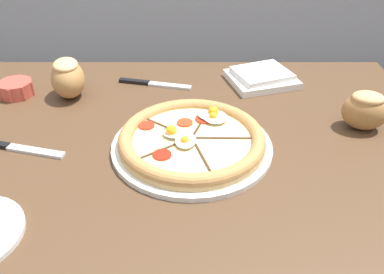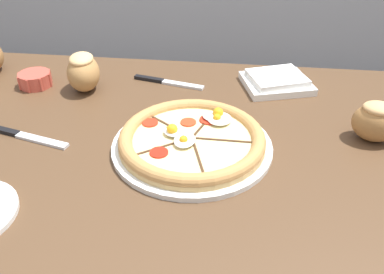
# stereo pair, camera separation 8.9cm
# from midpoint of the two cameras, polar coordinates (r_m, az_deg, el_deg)

# --- Properties ---
(dining_table) EXTENTS (1.35, 0.88, 0.75)m
(dining_table) POSITION_cam_midpoint_polar(r_m,az_deg,el_deg) (1.00, -1.97, -4.88)
(dining_table) COLOR #513823
(dining_table) RESTS_ON ground_plane
(pizza) EXTENTS (0.36, 0.36, 0.05)m
(pizza) POSITION_cam_midpoint_polar(r_m,az_deg,el_deg) (0.89, 2.86, -0.56)
(pizza) COLOR white
(pizza) RESTS_ON dining_table
(ramekin_bowl) EXTENTS (0.10, 0.10, 0.04)m
(ramekin_bowl) POSITION_cam_midpoint_polar(r_m,az_deg,el_deg) (1.23, -19.26, 7.63)
(ramekin_bowl) COLOR #C64C3D
(ramekin_bowl) RESTS_ON dining_table
(napkin_folded) EXTENTS (0.22, 0.20, 0.04)m
(napkin_folded) POSITION_cam_midpoint_polar(r_m,az_deg,el_deg) (1.19, 13.92, 7.53)
(napkin_folded) COLOR white
(napkin_folded) RESTS_ON dining_table
(bread_piece_near) EXTENTS (0.12, 0.10, 0.09)m
(bread_piece_near) POSITION_cam_midpoint_polar(r_m,az_deg,el_deg) (1.02, 26.80, 1.94)
(bread_piece_near) COLOR #A3703D
(bread_piece_near) RESTS_ON dining_table
(bread_piece_far) EXTENTS (0.11, 0.14, 0.11)m
(bread_piece_far) POSITION_cam_midpoint_polar(r_m,az_deg,el_deg) (1.15, -12.91, 8.93)
(bread_piece_far) COLOR #B27F47
(bread_piece_far) RESTS_ON dining_table
(knife_main) EXTENTS (0.23, 0.08, 0.01)m
(knife_main) POSITION_cam_midpoint_polar(r_m,az_deg,el_deg) (1.00, -20.29, 0.09)
(knife_main) COLOR silver
(knife_main) RESTS_ON dining_table
(knife_spare) EXTENTS (0.21, 0.07, 0.01)m
(knife_spare) POSITION_cam_midpoint_polar(r_m,az_deg,el_deg) (1.18, -1.30, 7.66)
(knife_spare) COLOR silver
(knife_spare) RESTS_ON dining_table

